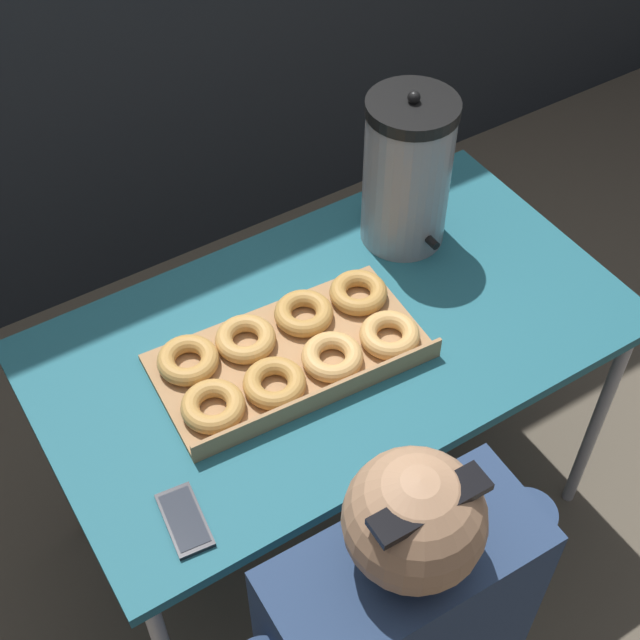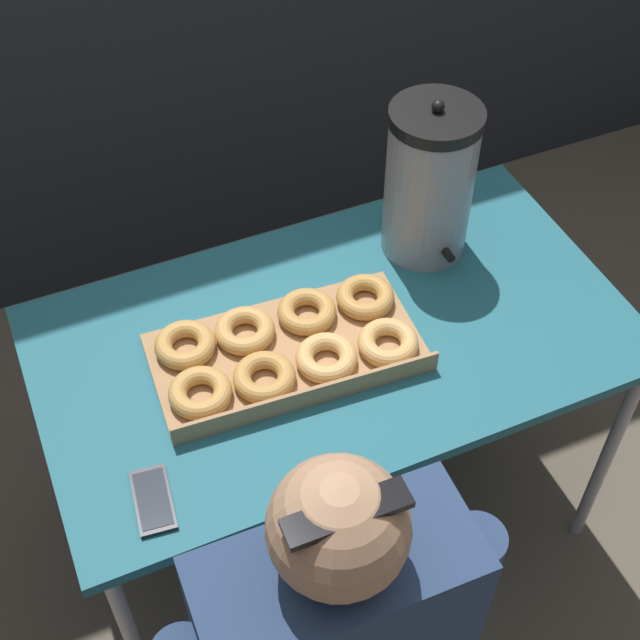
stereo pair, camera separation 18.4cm
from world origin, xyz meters
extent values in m
plane|color=brown|center=(0.00, 0.00, 0.00)|extent=(12.00, 12.00, 0.00)
cube|color=#236675|center=(0.00, 0.00, 0.73)|extent=(1.26, 0.72, 0.03)
cylinder|color=#ADADB2|center=(0.59, -0.31, 0.36)|extent=(0.03, 0.03, 0.72)
cylinder|color=#ADADB2|center=(-0.59, 0.31, 0.36)|extent=(0.03, 0.03, 0.72)
cylinder|color=#ADADB2|center=(0.59, 0.31, 0.36)|extent=(0.03, 0.03, 0.72)
cube|color=tan|center=(-0.12, -0.01, 0.75)|extent=(0.57, 0.32, 0.02)
cube|color=tan|center=(-0.12, -0.15, 0.78)|extent=(0.55, 0.04, 0.04)
torus|color=tan|center=(-0.32, -0.06, 0.78)|extent=(0.18, 0.18, 0.04)
torus|color=#CD9548|center=(-0.19, -0.08, 0.78)|extent=(0.18, 0.18, 0.04)
torus|color=#E9B064|center=(-0.06, -0.08, 0.78)|extent=(0.15, 0.15, 0.04)
torus|color=#E5AD61|center=(0.08, -0.09, 0.78)|extent=(0.16, 0.16, 0.04)
torus|color=tan|center=(-0.31, 0.07, 0.78)|extent=(0.16, 0.16, 0.04)
torus|color=tan|center=(-0.18, 0.06, 0.78)|extent=(0.18, 0.18, 0.04)
torus|color=#CD9548|center=(-0.04, 0.05, 0.78)|extent=(0.18, 0.18, 0.04)
torus|color=#CD9548|center=(0.09, 0.04, 0.78)|extent=(0.17, 0.17, 0.04)
cylinder|color=#939399|center=(0.30, 0.18, 0.92)|extent=(0.20, 0.20, 0.34)
cylinder|color=black|center=(0.30, 0.18, 1.10)|extent=(0.20, 0.20, 0.03)
sphere|color=black|center=(0.30, 0.18, 1.12)|extent=(0.03, 0.03, 0.03)
cylinder|color=black|center=(0.30, 0.07, 0.81)|extent=(0.02, 0.05, 0.02)
cube|color=black|center=(-0.47, -0.24, 0.75)|extent=(0.08, 0.15, 0.01)
cube|color=#2D333D|center=(-0.47, -0.24, 0.76)|extent=(0.07, 0.13, 0.00)
sphere|color=tan|center=(-0.28, -0.62, 1.14)|extent=(0.19, 0.19, 0.19)
cube|color=black|center=(-0.28, -0.65, 1.22)|extent=(0.16, 0.05, 0.01)
cylinder|color=navy|center=(-0.05, -0.63, 0.71)|extent=(0.09, 0.09, 0.49)
camera|label=1|loc=(-0.69, -1.05, 2.17)|focal=50.00mm
camera|label=2|loc=(-0.53, -1.14, 2.17)|focal=50.00mm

